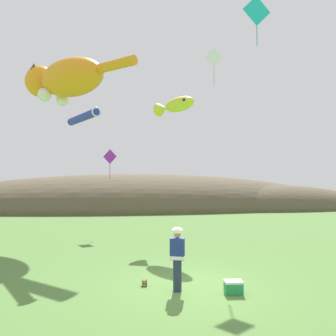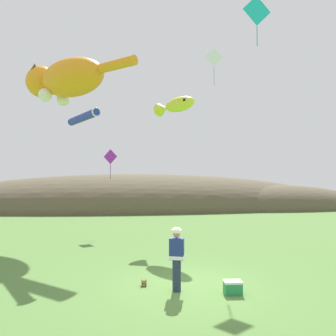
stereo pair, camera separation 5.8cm
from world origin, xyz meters
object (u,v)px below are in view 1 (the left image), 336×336
object	(u,v)px
picnic_cooler	(233,287)
kite_giant_cat	(65,80)
kite_diamond_teal	(257,11)
festival_attendant	(177,257)
kite_tube_streamer	(83,117)
kite_diamond_violet	(110,157)
kite_fish_windsock	(175,105)
kite_diamond_white	(214,58)
kite_spool	(145,282)

from	to	relation	value
picnic_cooler	kite_giant_cat	world-z (taller)	kite_giant_cat
picnic_cooler	kite_diamond_teal	size ratio (longest dim) A/B	0.23
festival_attendant	kite_diamond_teal	world-z (taller)	kite_diamond_teal
kite_tube_streamer	kite_diamond_teal	world-z (taller)	kite_diamond_teal
kite_diamond_violet	kite_diamond_teal	bearing A→B (deg)	-46.15
festival_attendant	kite_fish_windsock	world-z (taller)	kite_fish_windsock
kite_fish_windsock	kite_diamond_violet	xyz separation A→B (m)	(-3.63, 2.40, -2.74)
picnic_cooler	kite_tube_streamer	world-z (taller)	kite_tube_streamer
kite_fish_windsock	festival_attendant	bearing A→B (deg)	-98.98
kite_giant_cat	kite_diamond_teal	bearing A→B (deg)	-40.86
kite_diamond_white	kite_diamond_violet	distance (m)	8.54
kite_spool	kite_tube_streamer	world-z (taller)	kite_tube_streamer
festival_attendant	kite_spool	distance (m)	1.36
kite_diamond_white	kite_diamond_teal	bearing A→B (deg)	-42.78
kite_diamond_teal	kite_diamond_white	distance (m)	2.65
kite_diamond_white	kite_tube_streamer	bearing A→B (deg)	172.36
kite_spool	kite_fish_windsock	distance (m)	10.95
kite_spool	picnic_cooler	world-z (taller)	picnic_cooler
festival_attendant	kite_diamond_violet	xyz separation A→B (m)	(-2.28, 10.94, 3.59)
festival_attendant	kite_diamond_violet	distance (m)	11.74
picnic_cooler	kite_giant_cat	xyz separation A→B (m)	(-6.72, 12.79, 9.43)
kite_spool	kite_diamond_white	xyz separation A→B (m)	(3.60, 4.99, 8.81)
kite_tube_streamer	kite_fish_windsock	bearing A→B (deg)	24.49
kite_giant_cat	kite_diamond_teal	xyz separation A→B (m)	(9.48, -8.20, 0.92)
kite_giant_cat	kite_diamond_white	size ratio (longest dim) A/B	4.11
picnic_cooler	kite_diamond_white	bearing A→B (deg)	78.50
kite_giant_cat	kite_diamond_teal	distance (m)	12.57
picnic_cooler	kite_diamond_violet	size ratio (longest dim) A/B	0.28
picnic_cooler	kite_giant_cat	bearing A→B (deg)	117.72
kite_diamond_white	kite_diamond_violet	bearing A→B (deg)	132.90
festival_attendant	kite_tube_streamer	size ratio (longest dim) A/B	0.61
kite_giant_cat	kite_tube_streamer	bearing A→B (deg)	-72.72
festival_attendant	kite_spool	size ratio (longest dim) A/B	8.79
kite_diamond_violet	festival_attendant	bearing A→B (deg)	-78.23
kite_diamond_white	festival_attendant	bearing A→B (deg)	-115.97
kite_diamond_violet	kite_spool	bearing A→B (deg)	-82.33
kite_fish_windsock	kite_spool	bearing A→B (deg)	-105.69
kite_diamond_white	kite_spool	bearing A→B (deg)	-125.81
kite_spool	kite_giant_cat	distance (m)	15.74
kite_diamond_teal	kite_spool	bearing A→B (deg)	-145.21
kite_spool	kite_fish_windsock	xyz separation A→B (m)	(2.23, 7.96, 7.18)
festival_attendant	kite_tube_streamer	bearing A→B (deg)	117.86
festival_attendant	kite_fish_windsock	bearing A→B (deg)	81.02
kite_diamond_violet	kite_diamond_white	bearing A→B (deg)	-47.10
kite_giant_cat	kite_diamond_violet	distance (m)	6.03
picnic_cooler	kite_tube_streamer	size ratio (longest dim) A/B	0.18
kite_fish_windsock	kite_diamond_teal	bearing A→B (deg)	-56.57
kite_diamond_teal	kite_diamond_violet	size ratio (longest dim) A/B	1.24
kite_fish_windsock	picnic_cooler	bearing A→B (deg)	-89.11
kite_tube_streamer	kite_diamond_white	xyz separation A→B (m)	(6.09, -0.82, 2.84)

